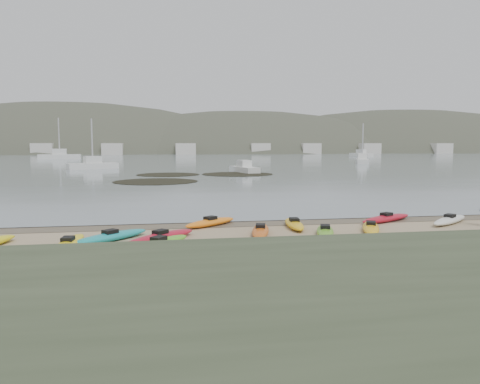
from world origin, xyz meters
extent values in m
plane|color=tan|center=(0.00, 0.00, 0.00)|extent=(600.00, 600.00, 0.00)
plane|color=brown|center=(0.00, -0.30, 0.00)|extent=(60.00, 60.00, 0.00)
plane|color=slate|center=(0.00, 300.00, 0.01)|extent=(1200.00, 1200.00, 0.00)
cube|color=#475138|center=(0.00, -17.50, 1.00)|extent=(60.00, 8.00, 2.00)
ellipsoid|color=#59B624|center=(-3.95, -5.32, 0.17)|extent=(2.69, 3.27, 0.34)
ellipsoid|color=yellow|center=(5.29, -3.47, 0.17)|extent=(1.97, 3.33, 0.34)
ellipsoid|color=yellow|center=(2.21, -1.99, 0.17)|extent=(0.98, 3.03, 0.34)
ellipsoid|color=yellow|center=(-7.26, -4.84, 0.17)|extent=(1.02, 3.81, 0.34)
ellipsoid|color=#5FA821|center=(2.98, -4.00, 0.17)|extent=(1.64, 3.18, 0.34)
ellipsoid|color=#CE5611|center=(0.32, -3.36, 0.17)|extent=(1.49, 3.41, 0.34)
ellipsoid|color=#B11228|center=(-3.89, -4.02, 0.17)|extent=(3.15, 3.09, 0.34)
ellipsoid|color=white|center=(10.01, -2.13, 0.17)|extent=(3.25, 2.64, 0.34)
ellipsoid|color=orange|center=(-1.56, -0.87, 0.17)|extent=(2.88, 2.52, 0.34)
ellipsoid|color=#B31225|center=(7.21, -1.12, 0.17)|extent=(3.61, 2.40, 0.34)
ellipsoid|color=teal|center=(-5.87, -3.63, 0.17)|extent=(3.15, 3.04, 0.34)
cylinder|color=black|center=(-4.41, 25.39, 0.03)|extent=(8.60, 8.60, 0.04)
cylinder|color=black|center=(5.61, 35.29, 0.03)|extent=(8.93, 8.93, 0.04)
cylinder|color=black|center=(-3.01, 35.81, 0.03)|extent=(7.81, 7.81, 0.04)
cube|color=silver|center=(-14.08, 51.04, 0.52)|extent=(7.63, 5.03, 1.04)
cube|color=silver|center=(7.13, 38.95, 0.44)|extent=(3.25, 6.56, 0.88)
cube|color=silver|center=(34.65, 62.96, 0.53)|extent=(4.69, 7.82, 1.06)
cube|color=silver|center=(-28.60, 99.06, 0.69)|extent=(10.13, 3.69, 1.39)
cube|color=silver|center=(55.08, 109.33, 0.57)|extent=(4.63, 8.49, 1.14)
ellipsoid|color=#384235|center=(-45.00, 195.00, -18.00)|extent=(220.00, 120.00, 80.00)
ellipsoid|color=#384235|center=(35.00, 190.00, -15.30)|extent=(200.00, 110.00, 68.00)
ellipsoid|color=#384235|center=(120.00, 200.00, -17.10)|extent=(230.00, 130.00, 76.00)
cube|color=beige|center=(-42.00, 145.00, 2.00)|extent=(7.00, 5.00, 4.00)
cube|color=beige|center=(-18.00, 145.00, 2.00)|extent=(7.00, 5.00, 4.00)
cube|color=beige|center=(6.00, 145.00, 2.00)|extent=(7.00, 5.00, 4.00)
cube|color=beige|center=(30.00, 145.00, 2.00)|extent=(7.00, 5.00, 4.00)
cube|color=beige|center=(54.00, 145.00, 2.00)|extent=(7.00, 5.00, 4.00)
cube|color=beige|center=(78.00, 145.00, 2.00)|extent=(7.00, 5.00, 4.00)
cube|color=beige|center=(102.00, 145.00, 2.00)|extent=(7.00, 5.00, 4.00)
camera|label=1|loc=(-3.80, -22.61, 3.88)|focal=35.00mm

